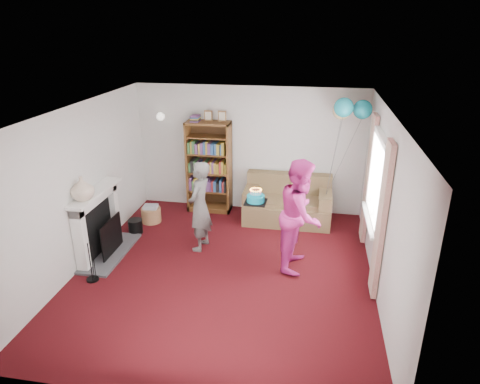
% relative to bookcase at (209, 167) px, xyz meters
% --- Properties ---
extents(ground, '(5.00, 5.00, 0.00)m').
position_rel_bookcase_xyz_m(ground, '(0.77, -2.30, -0.90)').
color(ground, black).
rests_on(ground, ground).
extents(wall_back, '(4.50, 0.02, 2.50)m').
position_rel_bookcase_xyz_m(wall_back, '(0.77, 0.21, 0.35)').
color(wall_back, silver).
rests_on(wall_back, ground).
extents(wall_left, '(0.02, 5.00, 2.50)m').
position_rel_bookcase_xyz_m(wall_left, '(-1.49, -2.30, 0.35)').
color(wall_left, silver).
rests_on(wall_left, ground).
extents(wall_right, '(0.02, 5.00, 2.50)m').
position_rel_bookcase_xyz_m(wall_right, '(3.03, -2.30, 0.35)').
color(wall_right, silver).
rests_on(wall_right, ground).
extents(ceiling, '(4.50, 5.00, 0.01)m').
position_rel_bookcase_xyz_m(ceiling, '(0.77, -2.30, 1.60)').
color(ceiling, white).
rests_on(ceiling, wall_back).
extents(fireplace, '(0.55, 1.80, 1.12)m').
position_rel_bookcase_xyz_m(fireplace, '(-1.32, -2.11, -0.39)').
color(fireplace, '#3F3F42').
rests_on(fireplace, ground).
extents(window_bay, '(0.14, 2.02, 2.20)m').
position_rel_bookcase_xyz_m(window_bay, '(2.98, -1.70, 0.30)').
color(window_bay, white).
rests_on(window_bay, ground).
extents(wall_sconce, '(0.16, 0.23, 0.16)m').
position_rel_bookcase_xyz_m(wall_sconce, '(-0.98, 0.06, 0.98)').
color(wall_sconce, gold).
rests_on(wall_sconce, ground).
extents(bookcase, '(0.87, 0.42, 2.04)m').
position_rel_bookcase_xyz_m(bookcase, '(0.00, 0.00, 0.00)').
color(bookcase, '#472B14').
rests_on(bookcase, ground).
extents(sofa, '(1.65, 0.87, 0.87)m').
position_rel_bookcase_xyz_m(sofa, '(1.60, -0.23, -0.57)').
color(sofa, brown).
rests_on(sofa, ground).
extents(wicker_basket, '(0.38, 0.38, 0.34)m').
position_rel_bookcase_xyz_m(wicker_basket, '(-0.98, -0.80, -0.75)').
color(wicker_basket, '#966C46').
rests_on(wicker_basket, ground).
extents(person_striped, '(0.44, 0.61, 1.54)m').
position_rel_bookcase_xyz_m(person_striped, '(0.23, -1.63, -0.13)').
color(person_striped, black).
rests_on(person_striped, ground).
extents(person_magenta, '(0.77, 0.93, 1.76)m').
position_rel_bookcase_xyz_m(person_magenta, '(1.90, -1.90, -0.02)').
color(person_magenta, '#C42781').
rests_on(person_magenta, ground).
extents(birthday_cake, '(0.33, 0.33, 0.22)m').
position_rel_bookcase_xyz_m(birthday_cake, '(1.20, -1.90, 0.20)').
color(birthday_cake, black).
rests_on(birthday_cake, ground).
extents(balloons, '(0.68, 0.71, 1.79)m').
position_rel_bookcase_xyz_m(balloons, '(2.59, -0.33, 1.32)').
color(balloons, '#3F3F3F').
rests_on(balloons, ground).
extents(mantel_vase, '(0.39, 0.39, 0.36)m').
position_rel_bookcase_xyz_m(mantel_vase, '(-1.35, -2.45, 0.41)').
color(mantel_vase, beige).
rests_on(mantel_vase, fireplace).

